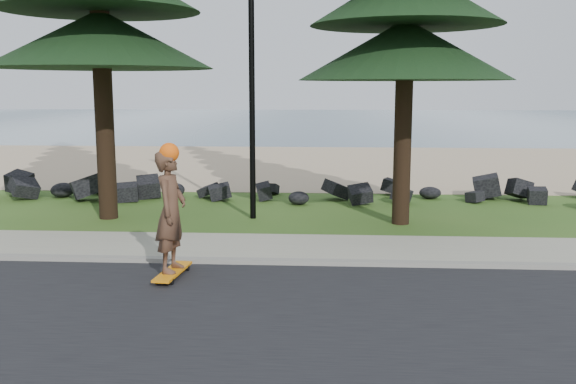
# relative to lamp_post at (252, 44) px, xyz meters

# --- Properties ---
(ground) EXTENTS (160.00, 160.00, 0.00)m
(ground) POSITION_rel_lamp_post_xyz_m (0.00, -3.20, -4.13)
(ground) COLOR #30561B
(ground) RESTS_ON ground
(road) EXTENTS (160.00, 7.00, 0.02)m
(road) POSITION_rel_lamp_post_xyz_m (0.00, -7.70, -4.12)
(road) COLOR black
(road) RESTS_ON ground
(kerb) EXTENTS (160.00, 0.20, 0.10)m
(kerb) POSITION_rel_lamp_post_xyz_m (0.00, -4.10, -4.08)
(kerb) COLOR gray
(kerb) RESTS_ON ground
(sidewalk) EXTENTS (160.00, 2.00, 0.08)m
(sidewalk) POSITION_rel_lamp_post_xyz_m (0.00, -3.00, -4.09)
(sidewalk) COLOR gray
(sidewalk) RESTS_ON ground
(beach_sand) EXTENTS (160.00, 15.00, 0.01)m
(beach_sand) POSITION_rel_lamp_post_xyz_m (0.00, 11.30, -4.13)
(beach_sand) COLOR tan
(beach_sand) RESTS_ON ground
(ocean) EXTENTS (160.00, 58.00, 0.01)m
(ocean) POSITION_rel_lamp_post_xyz_m (0.00, 47.80, -4.13)
(ocean) COLOR #355366
(ocean) RESTS_ON ground
(seawall_boulders) EXTENTS (60.00, 2.40, 1.10)m
(seawall_boulders) POSITION_rel_lamp_post_xyz_m (0.00, 2.40, -4.13)
(seawall_boulders) COLOR black
(seawall_boulders) RESTS_ON ground
(lamp_post) EXTENTS (0.25, 0.14, 8.14)m
(lamp_post) POSITION_rel_lamp_post_xyz_m (0.00, 0.00, 0.00)
(lamp_post) COLOR black
(lamp_post) RESTS_ON ground
(skateboarder) EXTENTS (0.55, 1.22, 2.24)m
(skateboarder) POSITION_rel_lamp_post_xyz_m (-0.76, -5.01, -3.01)
(skateboarder) COLOR orange
(skateboarder) RESTS_ON ground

